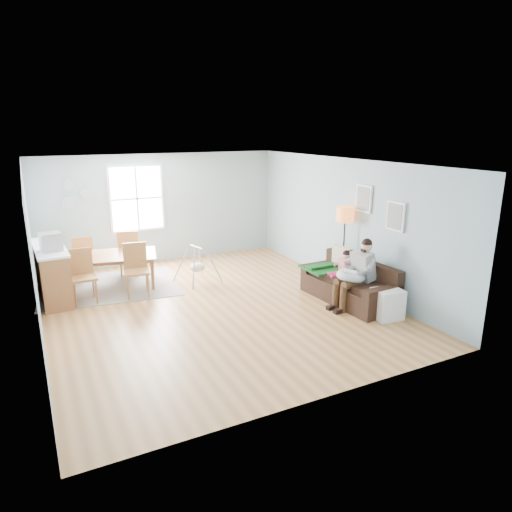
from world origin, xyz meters
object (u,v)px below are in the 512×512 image
sofa (350,287)px  father (357,271)px  dining_table (109,271)px  counter (52,272)px  chair_se (136,265)px  chair_nw (83,255)px  chair_sw (82,272)px  chair_ne (129,249)px  monitor (51,242)px  floor_lamp (345,221)px  storage_cube (387,304)px  toddler (342,266)px  baby_swing (197,266)px

sofa → father: bearing=-110.1°
dining_table → counter: (-1.10, -0.13, 0.18)m
chair_se → chair_nw: chair_se is taller
chair_sw → counter: (-0.51, 0.50, -0.07)m
chair_ne → monitor: 2.07m
floor_lamp → storage_cube: size_ratio=3.25×
floor_lamp → chair_nw: bearing=147.8°
counter → chair_nw: bearing=51.8°
toddler → baby_swing: bearing=135.3°
sofa → toddler: bearing=116.0°
storage_cube → dining_table: size_ratio=0.27×
floor_lamp → chair_ne: (-3.84, 2.92, -0.83)m
chair_sw → chair_se: 1.02m
toddler → chair_ne: (-3.46, 3.39, -0.06)m
father → baby_swing: 3.49m
sofa → monitor: monitor is taller
dining_table → monitor: (-1.07, -0.49, 0.88)m
chair_se → chair_ne: (0.13, 1.36, -0.00)m
storage_cube → monitor: bearing=146.4°
sofa → counter: (-5.21, 2.82, 0.25)m
father → storage_cube: size_ratio=2.43×
toddler → chair_ne: size_ratio=0.72×
chair_ne → counter: chair_ne is taller
monitor → storage_cube: bearing=-33.6°
chair_sw → chair_nw: (0.17, 1.37, -0.03)m
sofa → storage_cube: size_ratio=3.80×
toddler → chair_ne: bearing=135.5°
chair_nw → counter: 1.10m
sofa → floor_lamp: size_ratio=1.17×
sofa → storage_cube: (0.03, -1.00, -0.02)m
toddler → dining_table: size_ratio=0.38×
sofa → chair_se: chair_se is taller
father → chair_se: bearing=144.9°
sofa → chair_ne: 5.04m
dining_table → chair_ne: bearing=60.9°
dining_table → toddler: bearing=-21.6°
counter → baby_swing: size_ratio=1.95×
chair_sw → sofa: bearing=-26.3°
storage_cube → counter: 6.49m
monitor → counter: bearing=94.7°
storage_cube → chair_nw: (-4.56, 4.68, 0.31)m
chair_nw → chair_se: bearing=-60.1°
floor_lamp → monitor: size_ratio=4.27×
dining_table → chair_se: (0.43, -0.73, 0.27)m
father → monitor: size_ratio=3.19×
toddler → chair_nw: chair_nw is taller
chair_nw → monitor: (-0.65, -1.23, 0.65)m
chair_nw → chair_ne: size_ratio=0.95×
chair_se → toddler: bearing=-29.5°
father → monitor: 5.79m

